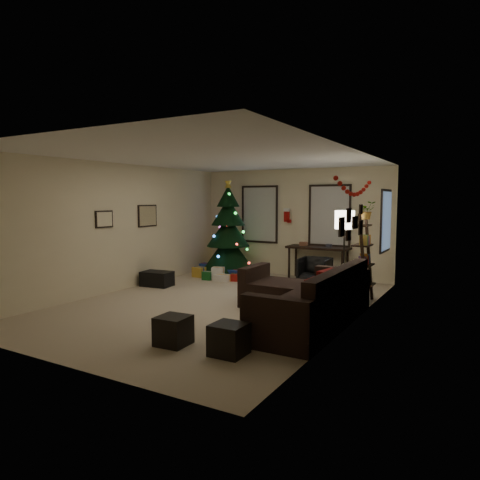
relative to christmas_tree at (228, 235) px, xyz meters
name	(u,v)px	position (x,y,z in m)	size (l,w,h in m)	color
floor	(219,303)	(1.50, -2.78, -1.03)	(7.00, 7.00, 0.00)	#C2AF93
ceiling	(219,157)	(1.50, -2.78, 1.67)	(7.00, 7.00, 0.00)	white
wall_back	(294,223)	(1.50, 0.72, 0.32)	(5.00, 5.00, 0.00)	beige
wall_front	(55,251)	(1.50, -6.28, 0.32)	(5.00, 5.00, 0.00)	beige
wall_left	(120,227)	(-1.00, -2.78, 0.32)	(7.00, 7.00, 0.00)	beige
wall_right	(354,237)	(4.00, -2.78, 0.32)	(7.00, 7.00, 0.00)	beige
window_back_left	(260,214)	(0.55, 0.69, 0.52)	(1.05, 0.06, 1.50)	#728CB2
window_back_right	(330,216)	(2.45, 0.69, 0.52)	(1.05, 0.06, 1.50)	#728CB2
window_right_wall	(387,221)	(3.97, -0.23, 0.47)	(0.06, 0.90, 1.30)	#728CB2
christmas_tree	(228,235)	(0.00, 0.00, 0.00)	(1.34, 1.34, 2.50)	black
presents	(222,274)	(0.15, -0.56, -0.92)	(1.50, 1.01, 0.30)	navy
sofa	(306,302)	(3.32, -3.02, -0.73)	(2.06, 2.98, 0.91)	black
pillow_red_a	(313,292)	(3.71, -3.78, -0.39)	(0.11, 0.40, 0.40)	maroon
pillow_red_b	(327,285)	(3.71, -3.17, -0.39)	(0.12, 0.47, 0.47)	maroon
pillow_cream	(344,277)	(3.71, -2.30, -0.40)	(0.11, 0.40, 0.40)	beige
ottoman_near	(173,331)	(2.22, -5.05, -0.84)	(0.41, 0.41, 0.39)	black
ottoman_far	(229,339)	(3.07, -5.00, -0.84)	(0.42, 0.42, 0.40)	black
desk	(318,250)	(2.27, 0.44, -0.32)	(1.50, 0.54, 0.81)	black
desk_chair	(315,271)	(2.43, -0.21, -0.71)	(0.62, 0.58, 0.64)	black
bookshelf	(365,259)	(3.80, -1.26, -0.22)	(0.30, 0.50, 1.68)	black
potted_plant	(367,208)	(3.80, -1.21, 0.75)	(0.40, 0.34, 0.44)	#4C4C4C
floor_lamp	(345,226)	(3.45, -1.44, 0.41)	(0.37, 0.37, 1.73)	black
art_map	(147,216)	(-0.98, -1.94, 0.53)	(0.04, 0.60, 0.50)	black
art_abstract	(104,219)	(-0.98, -3.24, 0.51)	(0.04, 0.45, 0.35)	black
gallery	(352,223)	(3.98, -2.85, 0.54)	(0.03, 1.25, 0.54)	black
garland	(354,187)	(3.95, -2.66, 1.10)	(0.08, 1.90, 0.30)	#A5140C
stocking_left	(287,215)	(1.36, 0.63, 0.51)	(0.20, 0.05, 0.36)	#990F0C
stocking_right	(301,218)	(1.69, 0.77, 0.43)	(0.20, 0.05, 0.36)	#990F0C
storage_bin	(157,279)	(-0.60, -2.09, -0.87)	(0.66, 0.44, 0.33)	black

